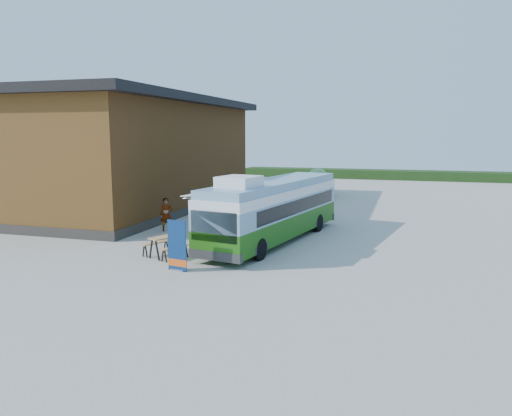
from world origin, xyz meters
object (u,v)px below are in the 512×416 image
(picnic_table, at_px, (165,242))
(slurry_tanker, at_px, (319,180))
(person_b, at_px, (283,206))
(bus, at_px, (274,208))
(person_a, at_px, (166,214))
(banner, at_px, (177,250))

(picnic_table, height_order, slurry_tanker, slurry_tanker)
(person_b, relative_size, slurry_tanker, 0.28)
(bus, xyz_separation_m, person_a, (-6.05, 0.75, -0.72))
(banner, distance_m, slurry_tanker, 24.70)
(picnic_table, distance_m, person_a, 5.66)
(banner, xyz_separation_m, picnic_table, (-1.43, 1.79, -0.14))
(banner, distance_m, person_a, 7.91)
(picnic_table, height_order, person_b, person_b)
(bus, distance_m, picnic_table, 5.65)
(bus, bearing_deg, person_b, 109.94)
(bus, height_order, person_b, bus)
(bus, height_order, banner, bus)
(person_a, height_order, slurry_tanker, slurry_tanker)
(picnic_table, xyz_separation_m, slurry_tanker, (2.43, 22.88, 0.59))
(banner, xyz_separation_m, person_a, (-3.95, 6.86, 0.09))
(bus, relative_size, person_b, 7.04)
(picnic_table, bearing_deg, bus, 74.05)
(bus, bearing_deg, picnic_table, -119.12)
(picnic_table, bearing_deg, person_b, 100.07)
(person_b, bearing_deg, bus, 50.42)
(picnic_table, distance_m, person_b, 10.75)
(person_b, bearing_deg, slurry_tanker, -139.05)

